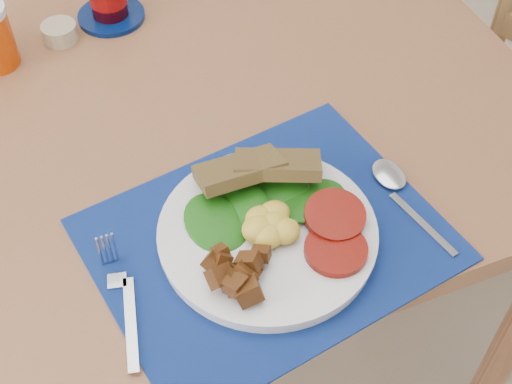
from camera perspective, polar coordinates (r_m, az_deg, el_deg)
table at (r=1.17m, az=-12.66°, el=2.62°), size 1.40×0.90×0.75m
placemat at (r=0.93m, az=0.91°, el=-3.80°), size 0.49×0.41×0.00m
breakfast_plate at (r=0.91m, az=0.70°, el=-3.29°), size 0.28×0.28×0.07m
fork at (r=0.90m, az=-10.68°, el=-8.18°), size 0.04×0.19×0.00m
spoon at (r=1.00m, az=11.34°, el=0.18°), size 0.04×0.18×0.01m
ramekin at (r=1.27m, az=-15.43°, el=12.21°), size 0.06×0.06×0.03m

